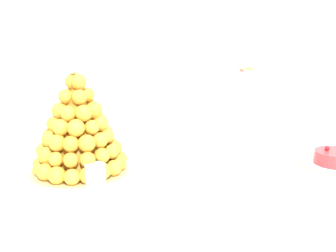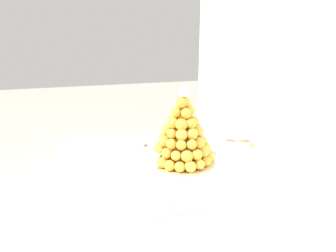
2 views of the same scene
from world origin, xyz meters
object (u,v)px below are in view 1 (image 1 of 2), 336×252
(dessert_cup_mid_left, at_px, (96,177))
(macaron_goblet, at_px, (247,103))
(serving_tray, at_px, (89,175))
(dessert_cup_centre, at_px, (189,168))
(wine_glass, at_px, (78,126))
(croquembouche, at_px, (78,130))
(fruit_tart_plate, at_px, (335,160))

(dessert_cup_mid_left, bearing_deg, macaron_goblet, 14.89)
(serving_tray, bearing_deg, dessert_cup_centre, -23.00)
(macaron_goblet, bearing_deg, serving_tray, -176.49)
(serving_tray, bearing_deg, wine_glass, 98.81)
(serving_tray, xyz_separation_m, dessert_cup_centre, (0.24, -0.10, 0.03))
(croquembouche, distance_m, dessert_cup_mid_left, 0.15)
(serving_tray, xyz_separation_m, dessert_cup_mid_left, (0.01, -0.09, 0.03))
(fruit_tart_plate, bearing_deg, croquembouche, 169.19)
(croquembouche, relative_size, macaron_goblet, 1.08)
(serving_tray, bearing_deg, croquembouche, 133.16)
(serving_tray, bearing_deg, dessert_cup_mid_left, -86.74)
(serving_tray, height_order, wine_glass, wine_glass)
(serving_tray, xyz_separation_m, croquembouche, (-0.02, 0.02, 0.12))
(serving_tray, distance_m, macaron_goblet, 0.50)
(macaron_goblet, height_order, fruit_tart_plate, macaron_goblet)
(dessert_cup_mid_left, distance_m, wine_glass, 0.21)
(serving_tray, height_order, croquembouche, croquembouche)
(macaron_goblet, distance_m, fruit_tart_plate, 0.30)
(serving_tray, relative_size, dessert_cup_centre, 11.16)
(dessert_cup_centre, distance_m, macaron_goblet, 0.29)
(dessert_cup_mid_left, bearing_deg, serving_tray, 93.26)
(dessert_cup_centre, relative_size, wine_glass, 0.37)
(dessert_cup_mid_left, relative_size, wine_glass, 0.37)
(croquembouche, relative_size, dessert_cup_mid_left, 5.10)
(dessert_cup_centre, relative_size, macaron_goblet, 0.21)
(dessert_cup_mid_left, relative_size, fruit_tart_plate, 0.29)
(dessert_cup_centre, bearing_deg, dessert_cup_mid_left, 178.06)
(serving_tray, relative_size, croquembouche, 2.19)
(macaron_goblet, bearing_deg, fruit_tart_plate, -33.77)
(macaron_goblet, distance_m, wine_glass, 0.49)
(croquembouche, bearing_deg, fruit_tart_plate, -10.81)
(macaron_goblet, xyz_separation_m, fruit_tart_plate, (0.21, -0.14, -0.15))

